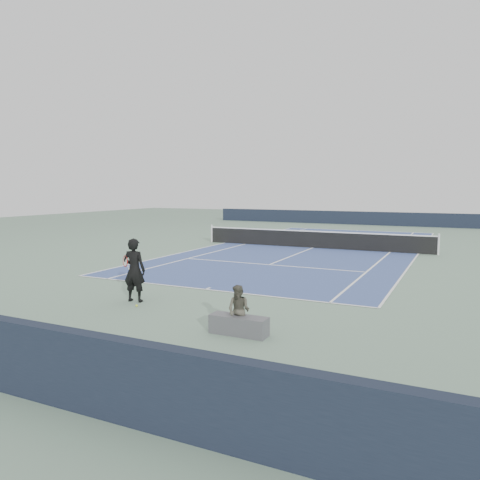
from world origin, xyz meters
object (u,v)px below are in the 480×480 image
at_px(tennis_ball, 137,306).
at_px(tennis_player, 134,270).
at_px(tennis_net, 313,239).
at_px(spectator_bench, 239,317).

bearing_deg(tennis_ball, tennis_player, 132.28).
relative_size(tennis_net, tennis_ball, 200.83).
distance_m(tennis_player, spectator_bench, 4.39).
bearing_deg(tennis_ball, spectator_bench, -15.39).
bearing_deg(tennis_player, spectator_bench, -19.90).
height_order(tennis_ball, spectator_bench, spectator_bench).
bearing_deg(spectator_bench, tennis_player, 160.10).
distance_m(tennis_net, spectator_bench, 15.91).
relative_size(tennis_ball, spectator_bench, 0.05).
relative_size(tennis_net, tennis_player, 6.94).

